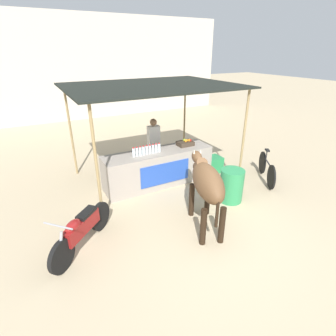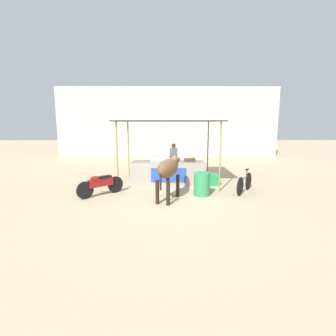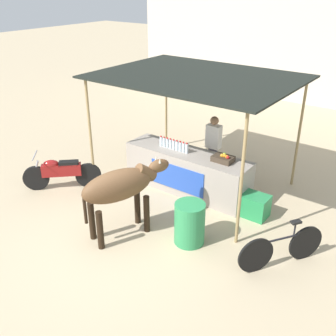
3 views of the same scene
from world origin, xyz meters
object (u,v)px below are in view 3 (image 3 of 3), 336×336
object	(u,v)px
cooler_box	(254,206)
bicycle_leaning	(282,248)
fruit_crate	(223,158)
motorcycle_parked	(61,172)
vendor_behind_counter	(213,149)
cow	(121,187)
stall_counter	(187,171)
water_barrel	(190,223)

from	to	relation	value
cooler_box	bicycle_leaning	distance (m)	1.58
fruit_crate	bicycle_leaning	size ratio (longest dim) A/B	0.31
motorcycle_parked	bicycle_leaning	distance (m)	5.23
vendor_behind_counter	cow	size ratio (longest dim) A/B	0.90
fruit_crate	bicycle_leaning	distance (m)	2.42
fruit_crate	vendor_behind_counter	distance (m)	0.98
fruit_crate	vendor_behind_counter	world-z (taller)	vendor_behind_counter
stall_counter	cooler_box	bearing A→B (deg)	-3.19
cooler_box	cow	distance (m)	2.84
bicycle_leaning	cooler_box	bearing A→B (deg)	132.09
vendor_behind_counter	stall_counter	bearing A→B (deg)	-107.00
vendor_behind_counter	motorcycle_parked	xyz separation A→B (m)	(-2.64, -2.43, -0.42)
water_barrel	bicycle_leaning	xyz separation A→B (m)	(1.63, 0.38, -0.06)
fruit_crate	cow	size ratio (longest dim) A/B	0.24
motorcycle_parked	cooler_box	bearing A→B (deg)	20.79
stall_counter	cow	xyz separation A→B (m)	(-0.01, -2.19, 0.55)
vendor_behind_counter	motorcycle_parked	size ratio (longest dim) A/B	1.22
water_barrel	cow	size ratio (longest dim) A/B	0.45
fruit_crate	motorcycle_parked	xyz separation A→B (m)	(-3.30, -1.73, -0.60)
vendor_behind_counter	cow	world-z (taller)	vendor_behind_counter
vendor_behind_counter	cooler_box	bearing A→B (deg)	-29.30
stall_counter	vendor_behind_counter	xyz separation A→B (m)	(0.23, 0.75, 0.37)
vendor_behind_counter	bicycle_leaning	bearing A→B (deg)	-38.14
stall_counter	motorcycle_parked	bearing A→B (deg)	-145.22
stall_counter	fruit_crate	distance (m)	1.04
stall_counter	bicycle_leaning	world-z (taller)	stall_counter
vendor_behind_counter	motorcycle_parked	world-z (taller)	vendor_behind_counter
cow	bicycle_leaning	size ratio (longest dim) A/B	1.30
water_barrel	bicycle_leaning	distance (m)	1.68
cooler_box	water_barrel	distance (m)	1.66
cooler_box	cow	world-z (taller)	cow
cooler_box	fruit_crate	bearing A→B (deg)	170.24
water_barrel	cow	bearing A→B (deg)	-155.54
water_barrel	motorcycle_parked	size ratio (longest dim) A/B	0.61
cow	motorcycle_parked	world-z (taller)	cow
fruit_crate	water_barrel	bearing A→B (deg)	-80.55
stall_counter	motorcycle_parked	world-z (taller)	stall_counter
water_barrel	motorcycle_parked	xyz separation A→B (m)	(-3.58, -0.03, 0.02)
vendor_behind_counter	water_barrel	world-z (taller)	vendor_behind_counter
stall_counter	cooler_box	size ratio (longest dim) A/B	5.00
stall_counter	water_barrel	size ratio (longest dim) A/B	3.65
water_barrel	cooler_box	bearing A→B (deg)	69.61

